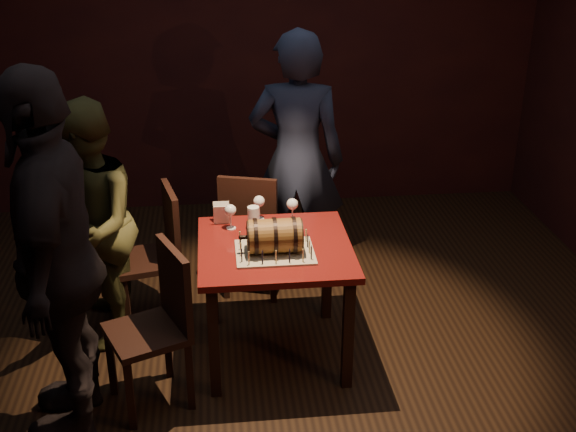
{
  "coord_description": "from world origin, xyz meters",
  "views": [
    {
      "loc": [
        -0.34,
        -3.7,
        2.65
      ],
      "look_at": [
        0.06,
        0.05,
        0.95
      ],
      "focal_mm": 45.0,
      "sensor_mm": 36.0,
      "label": 1
    }
  ],
  "objects_px": {
    "pint_of_ale": "(253,219)",
    "chair_back": "(251,228)",
    "wine_glass_right": "(292,205)",
    "person_left_front": "(57,260)",
    "person_back": "(297,161)",
    "chair_left_rear": "(158,249)",
    "person_left_rear": "(88,226)",
    "wine_glass_mid": "(259,202)",
    "wine_glass_left": "(230,211)",
    "chair_left_front": "(160,318)",
    "pub_table": "(275,262)",
    "barrel_cake": "(275,236)"
  },
  "relations": [
    {
      "from": "wine_glass_right",
      "to": "chair_left_rear",
      "type": "relative_size",
      "value": 0.17
    },
    {
      "from": "chair_back",
      "to": "person_left_rear",
      "type": "relative_size",
      "value": 0.59
    },
    {
      "from": "person_left_rear",
      "to": "pub_table",
      "type": "bearing_deg",
      "value": 67.75
    },
    {
      "from": "pub_table",
      "to": "wine_glass_right",
      "type": "relative_size",
      "value": 5.59
    },
    {
      "from": "chair_left_rear",
      "to": "wine_glass_left",
      "type": "bearing_deg",
      "value": -25.41
    },
    {
      "from": "pint_of_ale",
      "to": "barrel_cake",
      "type": "bearing_deg",
      "value": -73.28
    },
    {
      "from": "chair_left_front",
      "to": "person_left_rear",
      "type": "bearing_deg",
      "value": 123.32
    },
    {
      "from": "wine_glass_right",
      "to": "chair_left_rear",
      "type": "bearing_deg",
      "value": 168.61
    },
    {
      "from": "pint_of_ale",
      "to": "chair_back",
      "type": "relative_size",
      "value": 0.16
    },
    {
      "from": "person_back",
      "to": "person_left_rear",
      "type": "relative_size",
      "value": 1.18
    },
    {
      "from": "pint_of_ale",
      "to": "wine_glass_mid",
      "type": "bearing_deg",
      "value": 72.61
    },
    {
      "from": "wine_glass_right",
      "to": "wine_glass_mid",
      "type": "bearing_deg",
      "value": 161.76
    },
    {
      "from": "wine_glass_right",
      "to": "chair_back",
      "type": "distance_m",
      "value": 0.6
    },
    {
      "from": "pub_table",
      "to": "person_left_front",
      "type": "xyz_separation_m",
      "value": [
        -1.13,
        -0.51,
        0.34
      ]
    },
    {
      "from": "pint_of_ale",
      "to": "person_left_front",
      "type": "distance_m",
      "value": 1.27
    },
    {
      "from": "pub_table",
      "to": "person_left_front",
      "type": "distance_m",
      "value": 1.29
    },
    {
      "from": "wine_glass_right",
      "to": "wine_glass_left",
      "type": "bearing_deg",
      "value": -172.4
    },
    {
      "from": "chair_back",
      "to": "person_left_front",
      "type": "bearing_deg",
      "value": -129.63
    },
    {
      "from": "barrel_cake",
      "to": "pint_of_ale",
      "type": "relative_size",
      "value": 2.43
    },
    {
      "from": "chair_left_front",
      "to": "person_back",
      "type": "xyz_separation_m",
      "value": [
        0.91,
        1.33,
        0.4
      ]
    },
    {
      "from": "barrel_cake",
      "to": "person_left_rear",
      "type": "relative_size",
      "value": 0.23
    },
    {
      "from": "wine_glass_left",
      "to": "chair_left_front",
      "type": "height_order",
      "value": "chair_left_front"
    },
    {
      "from": "wine_glass_right",
      "to": "person_left_front",
      "type": "distance_m",
      "value": 1.52
    },
    {
      "from": "barrel_cake",
      "to": "person_left_rear",
      "type": "distance_m",
      "value": 1.18
    },
    {
      "from": "pub_table",
      "to": "barrel_cake",
      "type": "distance_m",
      "value": 0.24
    },
    {
      "from": "chair_back",
      "to": "chair_left_rear",
      "type": "height_order",
      "value": "same"
    },
    {
      "from": "pint_of_ale",
      "to": "wine_glass_right",
      "type": "bearing_deg",
      "value": 17.21
    },
    {
      "from": "pub_table",
      "to": "chair_left_rear",
      "type": "xyz_separation_m",
      "value": [
        -0.72,
        0.49,
        -0.12
      ]
    },
    {
      "from": "person_back",
      "to": "pub_table",
      "type": "bearing_deg",
      "value": 86.55
    },
    {
      "from": "wine_glass_right",
      "to": "person_left_rear",
      "type": "distance_m",
      "value": 1.26
    },
    {
      "from": "chair_left_rear",
      "to": "person_left_rear",
      "type": "bearing_deg",
      "value": -156.57
    },
    {
      "from": "person_left_rear",
      "to": "barrel_cake",
      "type": "bearing_deg",
      "value": 62.99
    },
    {
      "from": "person_back",
      "to": "chair_left_rear",
      "type": "bearing_deg",
      "value": 37.05
    },
    {
      "from": "chair_left_front",
      "to": "person_left_front",
      "type": "bearing_deg",
      "value": -163.31
    },
    {
      "from": "person_left_rear",
      "to": "pint_of_ale",
      "type": "bearing_deg",
      "value": 78.94
    },
    {
      "from": "wine_glass_mid",
      "to": "wine_glass_right",
      "type": "xyz_separation_m",
      "value": [
        0.2,
        -0.07,
        0.0
      ]
    },
    {
      "from": "chair_back",
      "to": "person_left_front",
      "type": "xyz_separation_m",
      "value": [
        -1.04,
        -1.25,
        0.46
      ]
    },
    {
      "from": "wine_glass_right",
      "to": "person_left_front",
      "type": "relative_size",
      "value": 0.08
    },
    {
      "from": "chair_back",
      "to": "chair_left_rear",
      "type": "distance_m",
      "value": 0.68
    },
    {
      "from": "chair_left_rear",
      "to": "chair_left_front",
      "type": "relative_size",
      "value": 1.0
    },
    {
      "from": "wine_glass_left",
      "to": "wine_glass_mid",
      "type": "height_order",
      "value": "same"
    },
    {
      "from": "chair_back",
      "to": "chair_left_front",
      "type": "bearing_deg",
      "value": -117.17
    },
    {
      "from": "wine_glass_right",
      "to": "person_back",
      "type": "relative_size",
      "value": 0.09
    },
    {
      "from": "wine_glass_mid",
      "to": "person_left_front",
      "type": "bearing_deg",
      "value": -140.32
    },
    {
      "from": "chair_back",
      "to": "person_left_front",
      "type": "height_order",
      "value": "person_left_front"
    },
    {
      "from": "wine_glass_mid",
      "to": "pint_of_ale",
      "type": "xyz_separation_m",
      "value": [
        -0.05,
        -0.14,
        -0.04
      ]
    },
    {
      "from": "chair_back",
      "to": "wine_glass_right",
      "type": "bearing_deg",
      "value": -61.25
    },
    {
      "from": "chair_left_rear",
      "to": "person_left_front",
      "type": "distance_m",
      "value": 1.17
    },
    {
      "from": "pint_of_ale",
      "to": "person_left_front",
      "type": "xyz_separation_m",
      "value": [
        -1.02,
        -0.74,
        0.16
      ]
    },
    {
      "from": "person_left_rear",
      "to": "person_left_front",
      "type": "height_order",
      "value": "person_left_front"
    }
  ]
}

